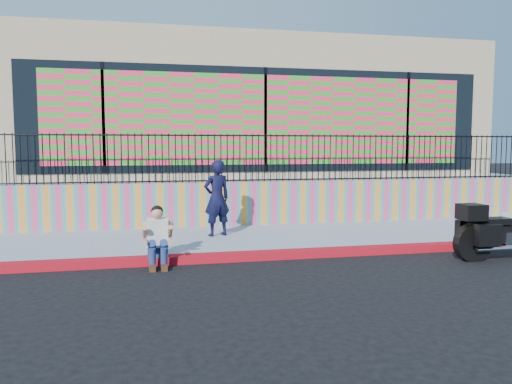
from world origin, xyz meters
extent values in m
plane|color=black|center=(0.00, 0.00, 0.00)|extent=(90.00, 90.00, 0.00)
cube|color=#AC0C24|center=(0.00, 0.00, 0.07)|extent=(16.00, 0.30, 0.15)
cube|color=#8A93A6|center=(0.00, 1.65, 0.07)|extent=(16.00, 3.00, 0.15)
cube|color=#EE3E76|center=(0.00, 3.25, 0.70)|extent=(16.00, 0.20, 1.10)
cube|color=#8A93A6|center=(0.00, 8.35, 0.62)|extent=(16.00, 10.00, 1.25)
cube|color=tan|center=(0.00, 8.15, 3.25)|extent=(14.00, 8.00, 4.00)
cube|color=black|center=(0.00, 4.13, 2.85)|extent=(12.60, 0.04, 2.80)
cube|color=#F73657|center=(0.00, 4.10, 2.85)|extent=(11.48, 0.02, 2.40)
cylinder|color=black|center=(2.80, -0.96, 0.32)|extent=(0.64, 0.14, 0.64)
cube|color=black|center=(3.63, -0.96, 0.49)|extent=(0.93, 0.27, 0.33)
cube|color=silver|center=(3.58, -0.96, 0.39)|extent=(0.39, 0.33, 0.29)
cube|color=black|center=(3.29, -0.96, 0.74)|extent=(0.54, 0.33, 0.12)
cube|color=black|center=(2.75, -0.96, 0.93)|extent=(0.43, 0.41, 0.29)
cube|color=black|center=(2.90, -1.25, 0.54)|extent=(0.47, 0.18, 0.39)
cube|color=black|center=(2.90, -0.67, 0.54)|extent=(0.47, 0.18, 0.39)
imported|color=black|center=(-1.64, 1.85, 1.00)|extent=(0.71, 0.58, 1.69)
cube|color=navy|center=(-2.98, -0.01, 0.24)|extent=(0.36, 0.28, 0.18)
cube|color=silver|center=(-2.98, -0.05, 0.59)|extent=(0.38, 0.27, 0.54)
sphere|color=tan|center=(-2.98, -0.09, 0.95)|extent=(0.21, 0.21, 0.21)
cube|color=#472814|center=(-3.08, -0.45, 0.05)|extent=(0.11, 0.26, 0.10)
cube|color=#472814|center=(-2.88, -0.45, 0.05)|extent=(0.11, 0.26, 0.10)
camera|label=1|loc=(-3.12, -9.10, 2.16)|focal=35.00mm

